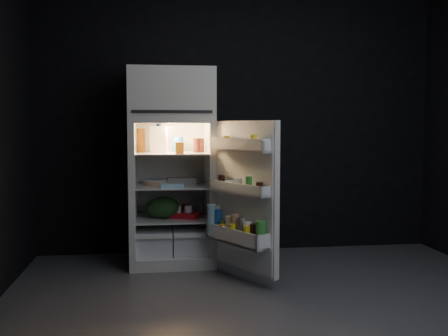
{
  "coord_description": "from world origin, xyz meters",
  "views": [
    {
      "loc": [
        -0.87,
        -3.54,
        1.26
      ],
      "look_at": [
        -0.25,
        1.0,
        0.9
      ],
      "focal_mm": 42.0,
      "sensor_mm": 36.0,
      "label": 1
    }
  ],
  "objects": [
    {
      "name": "mayo_jar",
      "position": [
        -0.63,
        1.37,
        1.1
      ],
      "size": [
        0.13,
        0.13,
        0.14
      ],
      "primitive_type": "cylinder",
      "rotation": [
        0.0,
        0.0,
        -0.3
      ],
      "color": "#1E52A4",
      "rests_on": "refrigerator"
    },
    {
      "name": "amber_bottle",
      "position": [
        -0.97,
        1.39,
        1.14
      ],
      "size": [
        0.09,
        0.09,
        0.22
      ],
      "primitive_type": "cylinder",
      "rotation": [
        0.0,
        0.0,
        -0.16
      ],
      "color": "#C46C1F",
      "rests_on": "refrigerator"
    },
    {
      "name": "small_carton",
      "position": [
        -0.63,
        1.08,
        1.08
      ],
      "size": [
        0.07,
        0.06,
        0.1
      ],
      "primitive_type": "cube",
      "rotation": [
        0.0,
        0.0,
        -0.01
      ],
      "color": "orange",
      "rests_on": "refrigerator"
    },
    {
      "name": "produce_bag",
      "position": [
        -0.78,
        1.25,
        0.52
      ],
      "size": [
        0.32,
        0.27,
        0.2
      ],
      "primitive_type": "ellipsoid",
      "rotation": [
        0.0,
        0.0,
        0.04
      ],
      "color": "#193815",
      "rests_on": "refrigerator"
    },
    {
      "name": "yogurt_tray",
      "position": [
        -0.59,
        1.23,
        0.45
      ],
      "size": [
        0.31,
        0.24,
        0.05
      ],
      "primitive_type": "cube",
      "rotation": [
        0.0,
        0.0,
        -0.4
      ],
      "color": "red",
      "rests_on": "refrigerator"
    },
    {
      "name": "flat_package",
      "position": [
        -0.7,
        1.04,
        0.75
      ],
      "size": [
        0.2,
        0.1,
        0.04
      ],
      "primitive_type": "cube",
      "rotation": [
        0.0,
        0.0,
        -0.02
      ],
      "color": "#88BBD3",
      "rests_on": "refrigerator"
    },
    {
      "name": "fridge_door",
      "position": [
        -0.15,
        0.61,
        0.67
      ],
      "size": [
        0.51,
        0.72,
        1.22
      ],
      "color": "white",
      "rests_on": "ground"
    },
    {
      "name": "wall_front",
      "position": [
        0.0,
        -1.7,
        1.35
      ],
      "size": [
        4.0,
        0.0,
        2.7
      ],
      "primitive_type": "cube",
      "color": "black",
      "rests_on": "ground"
    },
    {
      "name": "floor",
      "position": [
        0.0,
        0.0,
        0.0
      ],
      "size": [
        4.0,
        3.4,
        0.0
      ],
      "primitive_type": "cube",
      "color": "#505055",
      "rests_on": "ground"
    },
    {
      "name": "small_can_red",
      "position": [
        -0.55,
        1.48,
        0.47
      ],
      "size": [
        0.09,
        0.09,
        0.09
      ],
      "primitive_type": "cylinder",
      "rotation": [
        0.0,
        0.0,
        -0.43
      ],
      "color": "red",
      "rests_on": "refrigerator"
    },
    {
      "name": "wrapped_pkg",
      "position": [
        -0.49,
        1.45,
        0.75
      ],
      "size": [
        0.15,
        0.13,
        0.05
      ],
      "primitive_type": "cube",
      "rotation": [
        0.0,
        0.0,
        0.28
      ],
      "color": "beige",
      "rests_on": "refrigerator"
    },
    {
      "name": "refrigerator",
      "position": [
        -0.7,
        1.32,
        0.96
      ],
      "size": [
        0.76,
        0.71,
        1.78
      ],
      "color": "white",
      "rests_on": "ground"
    },
    {
      "name": "pie",
      "position": [
        -0.81,
        1.34,
        0.75
      ],
      "size": [
        0.31,
        0.31,
        0.04
      ],
      "primitive_type": "cylinder",
      "rotation": [
        0.0,
        0.0,
        0.04
      ],
      "color": "tan",
      "rests_on": "refrigerator"
    },
    {
      "name": "small_can_silver",
      "position": [
        -0.42,
        1.46,
        0.47
      ],
      "size": [
        0.09,
        0.09,
        0.09
      ],
      "primitive_type": "cylinder",
      "rotation": [
        0.0,
        0.0,
        -0.26
      ],
      "color": "#B3B4B8",
      "rests_on": "refrigerator"
    },
    {
      "name": "wall_back",
      "position": [
        0.0,
        1.7,
        1.35
      ],
      "size": [
        4.0,
        0.0,
        2.7
      ],
      "primitive_type": "cube",
      "color": "black",
      "rests_on": "ground"
    },
    {
      "name": "jam_jar",
      "position": [
        -0.45,
        1.28,
        1.09
      ],
      "size": [
        0.12,
        0.12,
        0.13
      ],
      "primitive_type": "cylinder",
      "rotation": [
        0.0,
        0.0,
        0.27
      ],
      "color": "black",
      "rests_on": "refrigerator"
    },
    {
      "name": "milk_jug",
      "position": [
        -0.81,
        1.3,
        1.15
      ],
      "size": [
        0.16,
        0.16,
        0.24
      ],
      "primitive_type": "cube",
      "rotation": [
        0.0,
        0.0,
        -0.1
      ],
      "color": "white",
      "rests_on": "refrigerator"
    },
    {
      "name": "egg_carton",
      "position": [
        -0.61,
        1.24,
        0.76
      ],
      "size": [
        0.27,
        0.13,
        0.07
      ],
      "primitive_type": "cube",
      "rotation": [
        0.0,
        0.0,
        0.11
      ],
      "color": "gray",
      "rests_on": "refrigerator"
    }
  ]
}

